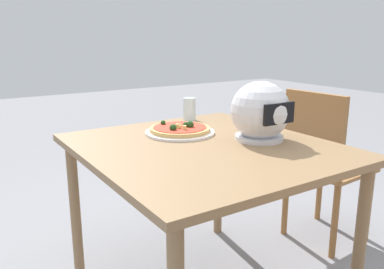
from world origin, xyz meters
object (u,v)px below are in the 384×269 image
at_px(dining_table, 205,163).
at_px(chair_side, 321,160).
at_px(motorcycle_helmet, 260,112).
at_px(pizza, 180,129).
at_px(drinking_glass, 189,109).

bearing_deg(dining_table, chair_side, -175.20).
bearing_deg(motorcycle_helmet, pizza, -50.34).
bearing_deg(dining_table, drinking_glass, -115.06).
bearing_deg(drinking_glass, dining_table, 64.94).
height_order(dining_table, chair_side, chair_side).
relative_size(pizza, chair_side, 0.32).
height_order(pizza, chair_side, chair_side).
distance_m(pizza, chair_side, 0.90).
distance_m(pizza, motorcycle_helmet, 0.39).
relative_size(dining_table, drinking_glass, 8.83).
height_order(motorcycle_helmet, chair_side, motorcycle_helmet).
xyz_separation_m(dining_table, chair_side, (-0.86, -0.07, -0.15)).
bearing_deg(motorcycle_helmet, drinking_glass, -86.42).
distance_m(dining_table, pizza, 0.25).
distance_m(motorcycle_helmet, drinking_glass, 0.53).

